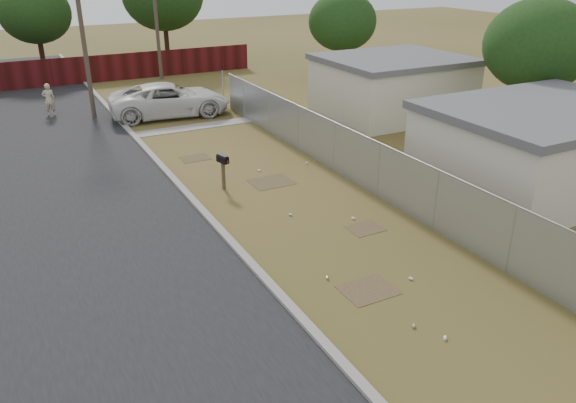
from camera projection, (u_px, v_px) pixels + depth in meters
ground at (302, 213)px, 19.05m from camera, size 120.00×120.00×0.00m
street at (60, 171)px, 22.70m from camera, size 15.10×60.00×0.12m
chainlink_fence at (362, 167)px, 20.88m from camera, size 0.10×27.06×2.02m
privacy_fence at (35, 74)px, 36.39m from camera, size 30.00×0.12×1.80m
utility_poles at (74, 17)px, 32.34m from camera, size 12.60×8.24×9.00m
houses at (458, 112)px, 25.08m from camera, size 9.30×17.24×3.10m
horizon_trees at (140, 11)px, 36.62m from camera, size 33.32×31.94×7.78m
mailbox at (223, 162)px, 20.54m from camera, size 0.33×0.59×1.35m
pickup_truck at (170, 100)px, 30.10m from camera, size 6.63×3.61×1.76m
pedestrian at (49, 99)px, 30.19m from camera, size 0.67×0.48×1.74m
scattered_litter at (339, 235)px, 17.46m from camera, size 4.08×11.90×0.07m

